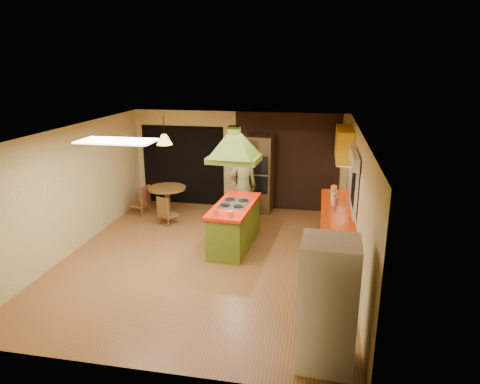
% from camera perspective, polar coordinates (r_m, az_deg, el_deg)
% --- Properties ---
extents(ground, '(6.50, 6.50, 0.00)m').
position_cam_1_polar(ground, '(8.50, -4.35, -8.75)').
color(ground, '#976031').
rests_on(ground, ground).
extents(room_walls, '(5.50, 6.50, 6.50)m').
position_cam_1_polar(room_walls, '(8.04, -4.55, -0.69)').
color(room_walls, beige).
rests_on(room_walls, ground).
extents(ceiling_plane, '(6.50, 6.50, 0.00)m').
position_cam_1_polar(ceiling_plane, '(7.76, -4.76, 8.15)').
color(ceiling_plane, silver).
rests_on(ceiling_plane, room_walls).
extents(brick_panel, '(2.64, 0.03, 2.50)m').
position_cam_1_polar(brick_panel, '(10.93, 6.27, 3.96)').
color(brick_panel, '#381E14').
rests_on(brick_panel, ground).
extents(nook_opening, '(2.20, 0.03, 2.10)m').
position_cam_1_polar(nook_opening, '(11.50, -7.57, 3.54)').
color(nook_opening, black).
rests_on(nook_opening, ground).
extents(right_counter, '(0.62, 3.05, 0.92)m').
position_cam_1_polar(right_counter, '(8.62, 12.66, -5.40)').
color(right_counter, olive).
rests_on(right_counter, ground).
extents(upper_cabinets, '(0.34, 1.40, 0.70)m').
position_cam_1_polar(upper_cabinets, '(9.76, 13.68, 6.24)').
color(upper_cabinets, yellow).
rests_on(upper_cabinets, room_walls).
extents(window_right, '(0.12, 1.35, 1.06)m').
position_cam_1_polar(window_right, '(8.05, 15.04, 2.64)').
color(window_right, black).
rests_on(window_right, room_walls).
extents(fluor_panel, '(1.20, 0.60, 0.03)m').
position_cam_1_polar(fluor_panel, '(7.05, -16.10, 6.55)').
color(fluor_panel, white).
rests_on(fluor_panel, ceiling_plane).
extents(kitchen_island, '(0.86, 1.89, 0.94)m').
position_cam_1_polar(kitchen_island, '(8.83, -0.76, -4.40)').
color(kitchen_island, '#5F761D').
rests_on(kitchen_island, ground).
extents(range_hood, '(1.03, 0.78, 0.79)m').
position_cam_1_polar(range_hood, '(8.35, -0.81, 7.10)').
color(range_hood, '#5B761D').
rests_on(range_hood, ceiling_plane).
extents(man, '(0.79, 0.68, 1.83)m').
position_cam_1_polar(man, '(9.88, 0.40, 0.68)').
color(man, brown).
rests_on(man, ground).
extents(refrigerator, '(0.72, 0.68, 1.68)m').
position_cam_1_polar(refrigerator, '(5.50, 11.59, -14.43)').
color(refrigerator, white).
rests_on(refrigerator, ground).
extents(wall_oven, '(0.67, 0.63, 1.95)m').
position_cam_1_polar(wall_oven, '(10.78, 2.61, 2.38)').
color(wall_oven, '#4A3517').
rests_on(wall_oven, ground).
extents(dining_table, '(0.94, 0.94, 0.71)m').
position_cam_1_polar(dining_table, '(10.83, -9.68, -0.44)').
color(dining_table, brown).
rests_on(dining_table, ground).
extents(chair_left, '(0.48, 0.48, 0.74)m').
position_cam_1_polar(chair_left, '(11.04, -13.24, -1.00)').
color(chair_left, brown).
rests_on(chair_left, ground).
extents(chair_near, '(0.50, 0.50, 0.69)m').
position_cam_1_polar(chair_near, '(10.21, -9.57, -2.39)').
color(chair_near, brown).
rests_on(chair_near, ground).
extents(pendant_lamp, '(0.40, 0.40, 0.25)m').
position_cam_1_polar(pendant_lamp, '(10.50, -10.06, 6.90)').
color(pendant_lamp, '#FF9E3F').
rests_on(pendant_lamp, ceiling_plane).
extents(canister_large, '(0.14, 0.14, 0.20)m').
position_cam_1_polar(canister_large, '(9.06, 12.46, -0.56)').
color(canister_large, '#FFE6CD').
rests_on(canister_large, right_counter).
extents(canister_medium, '(0.17, 0.17, 0.19)m').
position_cam_1_polar(canister_medium, '(9.52, 12.40, 0.26)').
color(canister_medium, beige).
rests_on(canister_medium, right_counter).
extents(canister_small, '(0.13, 0.13, 0.17)m').
position_cam_1_polar(canister_small, '(8.80, 12.49, -1.16)').
color(canister_small, beige).
rests_on(canister_small, right_counter).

